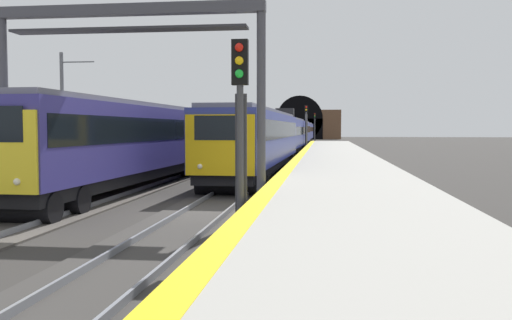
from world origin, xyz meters
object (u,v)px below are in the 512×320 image
(catenary_mast_near, at_px, (63,111))
(railway_signal_mid, at_px, (306,125))
(train_adjacent_platform, at_px, (215,135))
(railway_signal_near, at_px, (240,121))
(train_main_approaching, at_px, (291,133))
(railway_signal_far, at_px, (315,124))
(overhead_signal_gantry, at_px, (128,55))

(catenary_mast_near, bearing_deg, railway_signal_mid, -27.28)
(train_adjacent_platform, bearing_deg, railway_signal_near, 14.25)
(train_main_approaching, height_order, train_adjacent_platform, train_adjacent_platform)
(train_adjacent_platform, distance_m, railway_signal_far, 69.41)
(railway_signal_mid, relative_size, overhead_signal_gantry, 0.60)
(train_adjacent_platform, xyz_separation_m, overhead_signal_gantry, (-26.06, -2.48, 2.88))
(catenary_mast_near, bearing_deg, train_adjacent_platform, -33.86)
(railway_signal_near, bearing_deg, train_adjacent_platform, -167.44)
(train_main_approaching, xyz_separation_m, railway_signal_far, (49.22, -1.81, 1.36))
(catenary_mast_near, bearing_deg, railway_signal_near, -144.10)
(train_adjacent_platform, distance_m, railway_signal_near, 31.14)
(train_adjacent_platform, xyz_separation_m, railway_signal_near, (-30.38, -6.77, 0.71))
(train_adjacent_platform, bearing_deg, railway_signal_far, 176.09)
(train_main_approaching, relative_size, overhead_signal_gantry, 9.64)
(train_main_approaching, distance_m, railway_signal_far, 49.27)
(railway_signal_far, xyz_separation_m, catenary_mast_near, (-79.99, 14.09, 0.29))
(train_adjacent_platform, height_order, catenary_mast_near, catenary_mast_near)
(train_adjacent_platform, xyz_separation_m, railway_signal_mid, (16.41, -6.77, 0.84))
(railway_signal_near, relative_size, overhead_signal_gantry, 0.55)
(overhead_signal_gantry, bearing_deg, railway_signal_near, -135.22)
(overhead_signal_gantry, bearing_deg, train_adjacent_platform, 5.43)
(train_main_approaching, xyz_separation_m, train_adjacent_platform, (-19.85, 4.96, 0.06))
(railway_signal_far, relative_size, overhead_signal_gantry, 0.67)
(railway_signal_near, bearing_deg, overhead_signal_gantry, -135.22)
(railway_signal_mid, height_order, railway_signal_far, railway_signal_far)
(train_adjacent_platform, bearing_deg, catenary_mast_near, -32.17)
(overhead_signal_gantry, bearing_deg, railway_signal_mid, -5.77)
(train_main_approaching, bearing_deg, catenary_mast_near, -20.55)
(railway_signal_near, bearing_deg, railway_signal_far, -180.00)
(train_main_approaching, bearing_deg, railway_signal_far, 179.11)
(railway_signal_near, distance_m, railway_signal_far, 99.45)
(train_main_approaching, xyz_separation_m, railway_signal_mid, (-3.44, -1.81, 0.90))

